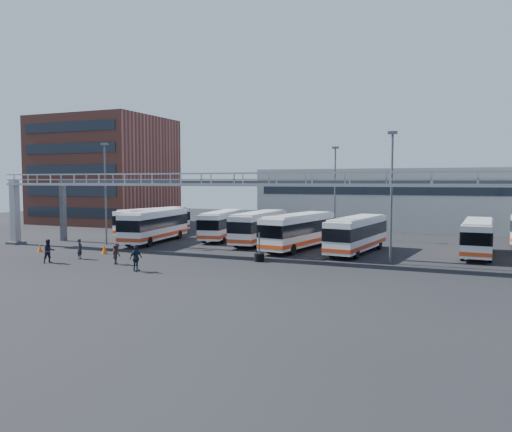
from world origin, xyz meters
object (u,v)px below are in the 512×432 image
at_px(light_pole_left, 105,188).
at_px(bus_6, 357,233).
at_px(bus_5, 299,230).
at_px(bus_8, 478,236).
at_px(bus_2, 155,225).
at_px(pedestrian_c, 116,254).
at_px(cone_right, 104,249).
at_px(bus_3, 223,224).
at_px(light_pole_back, 335,187).
at_px(pedestrian_b, 49,251).
at_px(light_pole_mid, 392,190).
at_px(bus_4, 259,226).
at_px(pedestrian_d, 136,258).
at_px(bus_1, 154,220).
at_px(cone_left, 40,248).
at_px(pedestrian_a, 80,249).
at_px(tire_stack, 259,257).

relative_size(light_pole_left, bus_6, 0.94).
height_order(bus_5, bus_8, bus_5).
distance_m(bus_2, bus_6, 21.04).
xyz_separation_m(pedestrian_c, cone_right, (-4.53, 4.13, -0.43)).
bearing_deg(bus_2, bus_6, -6.02).
bearing_deg(bus_3, light_pole_back, 16.77).
bearing_deg(bus_3, pedestrian_b, -115.43).
bearing_deg(bus_2, bus_5, -5.20).
distance_m(light_pole_mid, bus_4, 16.48).
bearing_deg(pedestrian_d, light_pole_mid, -47.35).
height_order(bus_1, pedestrian_c, bus_1).
bearing_deg(bus_5, bus_2, -169.18).
height_order(light_pole_back, bus_3, light_pole_back).
height_order(bus_1, bus_8, bus_1).
height_order(light_pole_back, bus_8, light_pole_back).
height_order(light_pole_left, bus_4, light_pole_left).
distance_m(bus_5, bus_6, 5.45).
height_order(light_pole_back, cone_right, light_pole_back).
xyz_separation_m(bus_5, bus_8, (15.36, 2.01, -0.15)).
bearing_deg(pedestrian_c, cone_left, 63.09).
bearing_deg(bus_8, bus_3, 177.24).
bearing_deg(bus_5, pedestrian_b, -127.91).
relative_size(bus_2, pedestrian_d, 5.95).
bearing_deg(light_pole_back, bus_3, -154.10).
height_order(bus_3, bus_5, bus_5).
xyz_separation_m(bus_2, cone_left, (-5.70, -9.91, -1.51)).
bearing_deg(pedestrian_c, light_pole_left, 30.65).
bearing_deg(pedestrian_c, bus_3, -12.82).
xyz_separation_m(light_pole_left, pedestrian_d, (11.71, -11.24, -4.78)).
height_order(bus_4, bus_5, bus_5).
bearing_deg(cone_left, bus_2, 60.08).
bearing_deg(pedestrian_c, pedestrian_a, 65.47).
xyz_separation_m(bus_6, tire_stack, (-6.29, -7.66, -1.39)).
distance_m(bus_8, cone_right, 32.42).
relative_size(light_pole_back, pedestrian_b, 5.47).
height_order(bus_5, pedestrian_d, bus_5).
relative_size(pedestrian_b, pedestrian_c, 1.13).
bearing_deg(pedestrian_b, tire_stack, -37.57).
distance_m(bus_1, pedestrian_b, 20.39).
xyz_separation_m(light_pole_left, bus_3, (8.82, 8.57, -4.00)).
xyz_separation_m(bus_6, pedestrian_a, (-20.43, -12.12, -0.95)).
bearing_deg(light_pole_mid, light_pole_back, 118.07).
relative_size(bus_8, cone_right, 12.83).
distance_m(bus_5, pedestrian_b, 21.67).
xyz_separation_m(bus_5, pedestrian_d, (-7.30, -15.23, -0.90)).
xyz_separation_m(bus_2, pedestrian_a, (0.61, -11.81, -1.02)).
bearing_deg(bus_6, tire_stack, -122.24).
bearing_deg(bus_2, bus_8, -2.31).
height_order(bus_1, pedestrian_d, bus_1).
xyz_separation_m(pedestrian_b, cone_left, (-5.45, 4.39, -0.59)).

